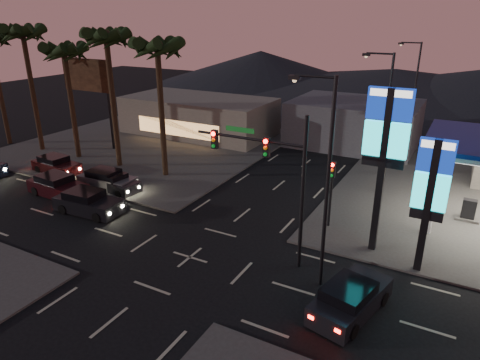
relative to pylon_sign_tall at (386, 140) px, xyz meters
The scene contains 24 objects.
ground 11.97m from the pylon_sign_tall, 147.09° to the right, with size 140.00×140.00×0.00m, color black.
corner_lot_nw 27.40m from the pylon_sign_tall, 156.80° to the left, with size 24.00×24.00×0.12m, color #47443F.
pylon_sign_tall is the anchor object (origin of this frame).
pylon_sign_short 3.20m from the pylon_sign_tall, 21.80° to the right, with size 1.60×0.35×7.00m.
traffic_signal_mast 6.02m from the pylon_sign_tall, 143.48° to the right, with size 6.10×0.39×8.00m.
pedestal_signal 4.82m from the pylon_sign_tall, 153.73° to the left, with size 0.32×0.39×4.30m.
streetlight_near 4.86m from the pylon_sign_tall, 110.76° to the right, with size 2.14×0.25×10.00m.
streetlight_mid 8.70m from the pylon_sign_tall, 101.35° to the left, with size 2.14×0.25×10.00m.
streetlight_far 22.57m from the pylon_sign_tall, 94.34° to the left, with size 2.14×0.25×10.00m.
palm_a 18.21m from the pylon_sign_tall, 167.12° to the left, with size 4.41×4.41×10.86m.
palm_b 23.13m from the pylon_sign_tall, 169.92° to the left, with size 4.41×4.41×11.46m.
palm_c 27.90m from the pylon_sign_tall, behind, with size 4.41×4.41×10.26m.
palm_d 32.96m from the pylon_sign_tall, behind, with size 4.41×4.41×11.66m.
billboard 29.95m from the pylon_sign_tall, 165.50° to the left, with size 6.00×0.30×8.50m.
building_far_west 28.25m from the pylon_sign_tall, 143.75° to the left, with size 16.00×8.00×4.00m, color #726B5B.
building_far_mid 21.91m from the pylon_sign_tall, 107.59° to the left, with size 12.00×9.00×4.40m, color #4C4C51.
hill_left 64.06m from the pylon_sign_tall, 121.58° to the left, with size 40.00×40.00×6.00m, color black.
hill_center 55.33m from the pylon_sign_tall, 98.86° to the left, with size 60.00×60.00×4.00m, color black.
car_lane_a_front 19.00m from the pylon_sign_tall, 167.19° to the right, with size 4.77×2.23×1.52m.
car_lane_a_mid 22.76m from the pylon_sign_tall, behind, with size 4.84×2.24×1.55m.
car_lane_b_front 20.48m from the pylon_sign_tall, behind, with size 4.59×2.10×1.47m.
car_lane_b_mid 19.74m from the pylon_sign_tall, behind, with size 4.20×2.06×1.33m.
car_lane_b_rear 26.52m from the pylon_sign_tall, behind, with size 4.51×2.10×1.44m.
suv_station 8.24m from the pylon_sign_tall, 86.93° to the right, with size 2.86×4.81×1.51m.
Camera 1 is at (12.01, -16.39, 12.25)m, focal length 32.00 mm.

